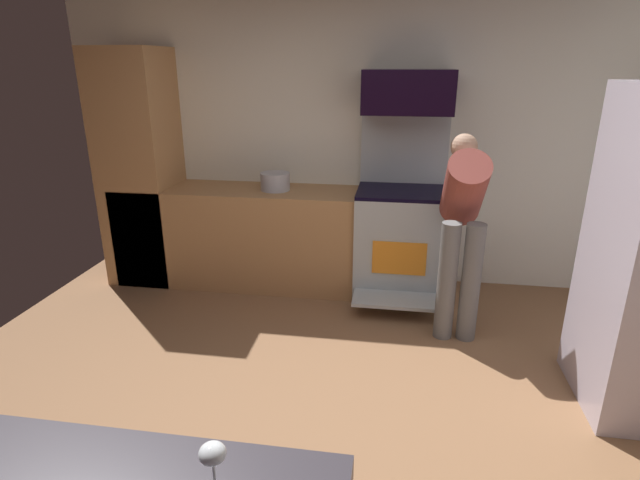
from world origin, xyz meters
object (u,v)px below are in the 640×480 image
person_cook (462,221)px  wine_glass_mid (211,456)px  stock_pot (275,181)px  oven_range (400,238)px  microwave (408,92)px

person_cook → wine_glass_mid: 2.80m
person_cook → stock_pot: 1.67m
oven_range → microwave: microwave is taller
microwave → wine_glass_mid: microwave is taller
oven_range → stock_pot: 1.21m
oven_range → microwave: 1.23m
oven_range → person_cook: 0.84m
person_cook → wine_glass_mid: (-0.91, -2.64, 0.13)m
person_cook → microwave: bearing=121.7°
oven_range → wine_glass_mid: size_ratio=10.27×
person_cook → stock_pot: (-1.55, 0.63, 0.10)m
microwave → wine_glass_mid: size_ratio=4.85×
wine_glass_mid → stock_pot: bearing=101.0°
microwave → oven_range: bearing=-90.0°
microwave → stock_pot: bearing=-175.9°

